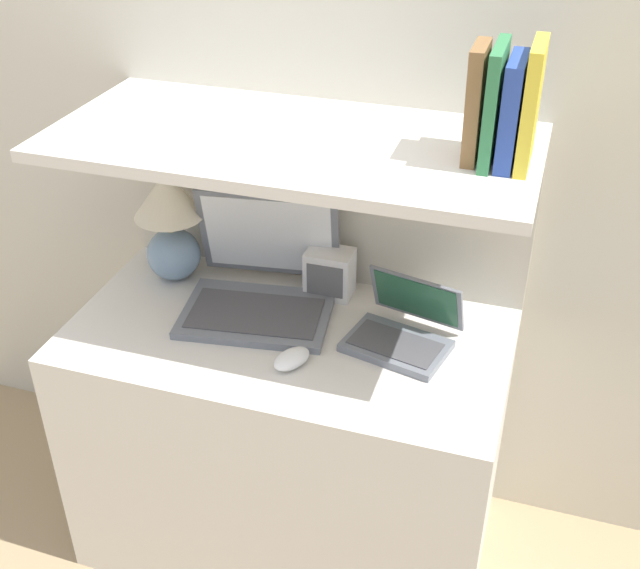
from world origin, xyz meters
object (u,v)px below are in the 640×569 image
object	(u,v)px
laptop_small	(403,330)
computer_mouse	(292,359)
laptop_large	(261,286)
table_lamp	(170,219)
router_box	(330,273)
book_green	(494,105)
book_blue	(512,112)
book_brown	(476,103)
book_yellow	(531,106)

from	to	relation	value
laptop_small	computer_mouse	world-z (taller)	laptop_small
laptop_large	table_lamp	bearing A→B (deg)	167.11
laptop_large	router_box	world-z (taller)	laptop_large
table_lamp	laptop_small	size ratio (longest dim) A/B	1.12
laptop_large	book_green	distance (m)	0.78
book_blue	router_box	bearing A→B (deg)	161.10
laptop_small	book_blue	distance (m)	0.60
book_brown	laptop_large	bearing A→B (deg)	176.10
computer_mouse	book_blue	world-z (taller)	book_blue
computer_mouse	laptop_small	bearing A→B (deg)	36.69
book_yellow	book_brown	bearing A→B (deg)	180.00
laptop_small	router_box	bearing A→B (deg)	146.00
laptop_large	book_green	bearing A→B (deg)	-3.64
computer_mouse	book_brown	size ratio (longest dim) A/B	0.49
laptop_small	book_green	xyz separation A→B (m)	(0.15, 0.01, 0.58)
laptop_small	book_brown	xyz separation A→B (m)	(0.12, 0.01, 0.58)
router_box	book_green	size ratio (longest dim) A/B	0.54
computer_mouse	table_lamp	bearing A→B (deg)	147.44
book_yellow	computer_mouse	bearing A→B (deg)	-157.99
table_lamp	book_brown	xyz separation A→B (m)	(0.79, -0.10, 0.44)
laptop_large	book_blue	distance (m)	0.80
book_brown	book_blue	bearing A→B (deg)	0.00
book_green	laptop_small	bearing A→B (deg)	-174.97
table_lamp	book_green	bearing A→B (deg)	-6.84
laptop_small	book_blue	world-z (taller)	book_blue
book_green	laptop_large	bearing A→B (deg)	176.36
laptop_small	book_yellow	bearing A→B (deg)	3.40
book_blue	book_yellow	bearing A→B (deg)	0.00
laptop_large	laptop_small	distance (m)	0.39
laptop_small	computer_mouse	xyz separation A→B (m)	(-0.23, -0.17, -0.02)
computer_mouse	book_green	world-z (taller)	book_green
table_lamp	router_box	size ratio (longest dim) A/B	2.45
book_yellow	book_green	world-z (taller)	book_yellow
router_box	laptop_large	bearing A→B (deg)	-144.08
computer_mouse	router_box	bearing A→B (deg)	91.37
table_lamp	book_yellow	world-z (taller)	book_yellow
laptop_large	laptop_small	bearing A→B (deg)	-7.01
book_green	book_brown	bearing A→B (deg)	180.00
router_box	book_blue	xyz separation A→B (m)	(0.43, -0.15, 0.54)
table_lamp	book_blue	world-z (taller)	book_blue
router_box	book_blue	bearing A→B (deg)	-18.90
table_lamp	computer_mouse	size ratio (longest dim) A/B	2.72
laptop_large	book_brown	distance (m)	0.75
table_lamp	book_blue	distance (m)	0.97
laptop_large	computer_mouse	bearing A→B (deg)	-53.46
laptop_small	book_yellow	distance (m)	0.63
laptop_small	router_box	distance (m)	0.29
laptop_small	computer_mouse	bearing A→B (deg)	-143.31
laptop_large	router_box	distance (m)	0.19
router_box	book_brown	size ratio (longest dim) A/B	0.54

